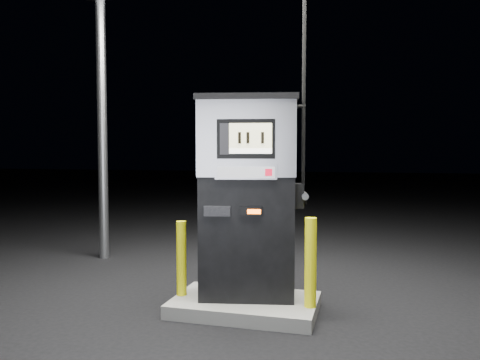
# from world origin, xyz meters

# --- Properties ---
(ground) EXTENTS (80.00, 80.00, 0.00)m
(ground) POSITION_xyz_m (0.00, 0.00, 0.00)
(ground) COLOR black
(ground) RESTS_ON ground
(pump_island) EXTENTS (1.60, 1.00, 0.15)m
(pump_island) POSITION_xyz_m (0.00, 0.00, 0.07)
(pump_island) COLOR slate
(pump_island) RESTS_ON ground
(fuel_dispenser) EXTENTS (1.30, 0.88, 4.70)m
(fuel_dispenser) POSITION_xyz_m (0.01, 0.10, 1.31)
(fuel_dispenser) COLOR black
(fuel_dispenser) RESTS_ON pump_island
(bollard_left) EXTENTS (0.11, 0.11, 0.86)m
(bollard_left) POSITION_xyz_m (-0.74, -0.06, 0.58)
(bollard_left) COLOR #FFFB0E
(bollard_left) RESTS_ON pump_island
(bollard_right) EXTENTS (0.14, 0.14, 0.95)m
(bollard_right) POSITION_xyz_m (0.74, -0.09, 0.63)
(bollard_right) COLOR #FFFB0E
(bollard_right) RESTS_ON pump_island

